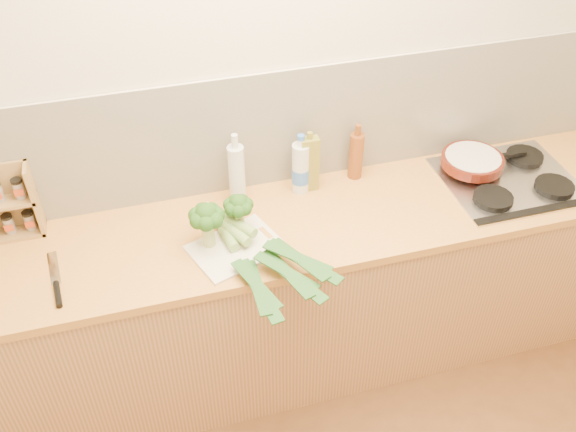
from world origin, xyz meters
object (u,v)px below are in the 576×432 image
(gas_hob, at_px, (509,179))
(chefs_knife, at_px, (57,288))
(skillet, at_px, (473,161))
(spice_rack, at_px, (3,206))
(chopping_board, at_px, (236,248))

(gas_hob, xyz_separation_m, chefs_knife, (-1.96, -0.13, -0.01))
(gas_hob, relative_size, skillet, 1.42)
(spice_rack, bearing_deg, chopping_board, -21.93)
(chopping_board, distance_m, spice_rack, 0.93)
(chefs_knife, bearing_deg, chopping_board, -2.60)
(chefs_knife, xyz_separation_m, skillet, (1.83, 0.25, 0.05))
(chopping_board, relative_size, skillet, 0.84)
(skillet, xyz_separation_m, spice_rack, (-2.00, 0.13, 0.08))
(gas_hob, distance_m, chopping_board, 1.28)
(chefs_knife, distance_m, spice_rack, 0.44)
(gas_hob, height_order, spice_rack, spice_rack)
(chopping_board, bearing_deg, spice_rack, 138.26)
(chopping_board, distance_m, chefs_knife, 0.69)
(gas_hob, xyz_separation_m, chopping_board, (-1.27, -0.10, -0.01))
(chopping_board, distance_m, skillet, 1.16)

